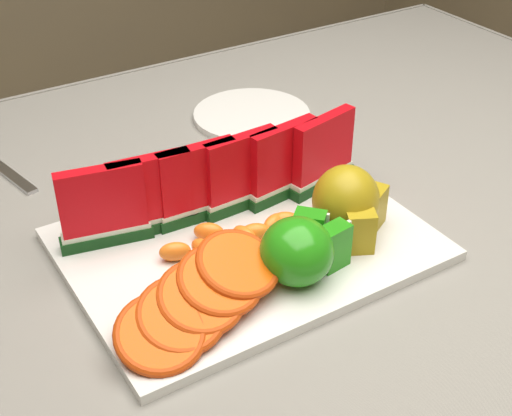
# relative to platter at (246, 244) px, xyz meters

# --- Properties ---
(table) EXTENTS (1.40, 0.90, 0.75)m
(table) POSITION_rel_platter_xyz_m (0.03, 0.04, -0.11)
(table) COLOR #48341F
(table) RESTS_ON ground
(tablecloth) EXTENTS (1.53, 1.03, 0.20)m
(tablecloth) POSITION_rel_platter_xyz_m (0.03, 0.04, -0.05)
(tablecloth) COLOR gray
(tablecloth) RESTS_ON table
(platter) EXTENTS (0.40, 0.30, 0.01)m
(platter) POSITION_rel_platter_xyz_m (0.00, 0.00, 0.00)
(platter) COLOR silver
(platter) RESTS_ON tablecloth
(apple_cluster) EXTENTS (0.12, 0.10, 0.07)m
(apple_cluster) POSITION_rel_platter_xyz_m (0.02, -0.08, 0.04)
(apple_cluster) COLOR #1D7F16
(apple_cluster) RESTS_ON platter
(pear_cluster) EXTENTS (0.10, 0.10, 0.09)m
(pear_cluster) POSITION_rel_platter_xyz_m (0.11, -0.05, 0.04)
(pear_cluster) COLOR #B28419
(pear_cluster) RESTS_ON platter
(side_plate) EXTENTS (0.22, 0.22, 0.01)m
(side_plate) POSITION_rel_platter_xyz_m (0.18, 0.28, -0.00)
(side_plate) COLOR silver
(side_plate) RESTS_ON tablecloth
(fork) EXTENTS (0.05, 0.19, 0.00)m
(fork) POSITION_rel_platter_xyz_m (-0.19, 0.34, -0.00)
(fork) COLOR silver
(fork) RESTS_ON tablecloth
(watermelon_row) EXTENTS (0.39, 0.07, 0.10)m
(watermelon_row) POSITION_rel_platter_xyz_m (0.00, 0.06, 0.05)
(watermelon_row) COLOR #0D3B17
(watermelon_row) RESTS_ON platter
(orange_fan_front) EXTENTS (0.21, 0.14, 0.06)m
(orange_fan_front) POSITION_rel_platter_xyz_m (-0.10, -0.09, 0.03)
(orange_fan_front) COLOR #ED5B17
(orange_fan_front) RESTS_ON platter
(orange_fan_back) EXTENTS (0.27, 0.09, 0.04)m
(orange_fan_back) POSITION_rel_platter_xyz_m (-0.02, 0.13, 0.03)
(orange_fan_back) COLOR #ED5B17
(orange_fan_back) RESTS_ON platter
(tangerine_segments) EXTENTS (0.17, 0.07, 0.02)m
(tangerine_segments) POSITION_rel_platter_xyz_m (-0.01, 0.00, 0.02)
(tangerine_segments) COLOR #D35E15
(tangerine_segments) RESTS_ON platter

